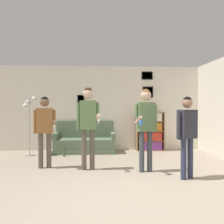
{
  "coord_description": "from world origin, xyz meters",
  "views": [
    {
      "loc": [
        -0.24,
        -3.56,
        1.37
      ],
      "look_at": [
        0.07,
        2.24,
        1.27
      ],
      "focal_mm": 40.0,
      "sensor_mm": 36.0,
      "label": 1
    }
  ],
  "objects_px": {
    "couch": "(85,142)",
    "person_player_foreground_left": "(45,124)",
    "person_watcher_holding_cup": "(146,120)",
    "person_spectator_near_bookshelf": "(187,129)",
    "bottle_on_floor": "(64,152)",
    "bookshelf": "(150,131)",
    "floor_lamp": "(29,111)",
    "person_player_foreground_center": "(88,118)",
    "drinking_cup": "(144,111)"
  },
  "relations": [
    {
      "from": "person_spectator_near_bookshelf",
      "to": "bottle_on_floor",
      "type": "height_order",
      "value": "person_spectator_near_bookshelf"
    },
    {
      "from": "person_watcher_holding_cup",
      "to": "bottle_on_floor",
      "type": "relative_size",
      "value": 6.05
    },
    {
      "from": "person_player_foreground_center",
      "to": "drinking_cup",
      "type": "bearing_deg",
      "value": 54.49
    },
    {
      "from": "drinking_cup",
      "to": "person_player_foreground_center",
      "type": "bearing_deg",
      "value": -125.51
    },
    {
      "from": "couch",
      "to": "person_watcher_holding_cup",
      "type": "distance_m",
      "value": 2.91
    },
    {
      "from": "bookshelf",
      "to": "person_player_foreground_left",
      "type": "relative_size",
      "value": 0.76
    },
    {
      "from": "bookshelf",
      "to": "couch",
      "type": "bearing_deg",
      "value": -174.71
    },
    {
      "from": "person_watcher_holding_cup",
      "to": "floor_lamp",
      "type": "bearing_deg",
      "value": 146.7
    },
    {
      "from": "couch",
      "to": "bottle_on_floor",
      "type": "xyz_separation_m",
      "value": [
        -0.55,
        -0.63,
        -0.19
      ]
    },
    {
      "from": "bookshelf",
      "to": "person_spectator_near_bookshelf",
      "type": "xyz_separation_m",
      "value": [
        0.06,
        -3.16,
        0.35
      ]
    },
    {
      "from": "couch",
      "to": "bookshelf",
      "type": "relative_size",
      "value": 1.51
    },
    {
      "from": "person_player_foreground_left",
      "to": "person_spectator_near_bookshelf",
      "type": "distance_m",
      "value": 3.09
    },
    {
      "from": "bookshelf",
      "to": "person_player_foreground_left",
      "type": "bearing_deg",
      "value": -143.01
    },
    {
      "from": "couch",
      "to": "floor_lamp",
      "type": "relative_size",
      "value": 1.1
    },
    {
      "from": "bookshelf",
      "to": "bottle_on_floor",
      "type": "bearing_deg",
      "value": -162.56
    },
    {
      "from": "person_player_foreground_left",
      "to": "drinking_cup",
      "type": "distance_m",
      "value": 3.44
    },
    {
      "from": "person_player_foreground_left",
      "to": "person_watcher_holding_cup",
      "type": "distance_m",
      "value": 2.27
    },
    {
      "from": "floor_lamp",
      "to": "bottle_on_floor",
      "type": "distance_m",
      "value": 1.53
    },
    {
      "from": "person_spectator_near_bookshelf",
      "to": "bottle_on_floor",
      "type": "bearing_deg",
      "value": 138.75
    },
    {
      "from": "floor_lamp",
      "to": "drinking_cup",
      "type": "bearing_deg",
      "value": 10.7
    },
    {
      "from": "floor_lamp",
      "to": "person_player_foreground_left",
      "type": "bearing_deg",
      "value": -63.47
    },
    {
      "from": "person_watcher_holding_cup",
      "to": "person_spectator_near_bookshelf",
      "type": "distance_m",
      "value": 0.9
    },
    {
      "from": "couch",
      "to": "person_watcher_holding_cup",
      "type": "height_order",
      "value": "person_watcher_holding_cup"
    },
    {
      "from": "bottle_on_floor",
      "to": "drinking_cup",
      "type": "relative_size",
      "value": 2.93
    },
    {
      "from": "floor_lamp",
      "to": "drinking_cup",
      "type": "xyz_separation_m",
      "value": [
        3.42,
        0.65,
        0.02
      ]
    },
    {
      "from": "floor_lamp",
      "to": "person_spectator_near_bookshelf",
      "type": "xyz_separation_m",
      "value": [
        3.66,
        -2.52,
        -0.3
      ]
    },
    {
      "from": "person_player_foreground_center",
      "to": "person_player_foreground_left",
      "type": "bearing_deg",
      "value": 168.04
    },
    {
      "from": "person_player_foreground_left",
      "to": "drinking_cup",
      "type": "bearing_deg",
      "value": 38.85
    },
    {
      "from": "person_spectator_near_bookshelf",
      "to": "person_player_foreground_center",
      "type": "bearing_deg",
      "value": 157.34
    },
    {
      "from": "drinking_cup",
      "to": "person_watcher_holding_cup",
      "type": "bearing_deg",
      "value": -99.74
    },
    {
      "from": "person_player_foreground_left",
      "to": "person_watcher_holding_cup",
      "type": "height_order",
      "value": "person_watcher_holding_cup"
    },
    {
      "from": "person_player_foreground_left",
      "to": "couch",
      "type": "bearing_deg",
      "value": 68.05
    },
    {
      "from": "floor_lamp",
      "to": "bottle_on_floor",
      "type": "relative_size",
      "value": 5.78
    },
    {
      "from": "bottle_on_floor",
      "to": "person_watcher_holding_cup",
      "type": "bearing_deg",
      "value": -41.93
    },
    {
      "from": "bottle_on_floor",
      "to": "drinking_cup",
      "type": "distance_m",
      "value": 2.81
    },
    {
      "from": "couch",
      "to": "person_spectator_near_bookshelf",
      "type": "distance_m",
      "value": 3.71
    },
    {
      "from": "couch",
      "to": "person_spectator_near_bookshelf",
      "type": "xyz_separation_m",
      "value": [
        2.12,
        -2.97,
        0.66
      ]
    },
    {
      "from": "couch",
      "to": "floor_lamp",
      "type": "height_order",
      "value": "floor_lamp"
    },
    {
      "from": "bookshelf",
      "to": "person_player_foreground_center",
      "type": "height_order",
      "value": "person_player_foreground_center"
    },
    {
      "from": "person_player_foreground_left",
      "to": "drinking_cup",
      "type": "height_order",
      "value": "person_player_foreground_left"
    },
    {
      "from": "couch",
      "to": "person_player_foreground_left",
      "type": "distance_m",
      "value": 2.22
    },
    {
      "from": "bottle_on_floor",
      "to": "bookshelf",
      "type": "bearing_deg",
      "value": 17.44
    },
    {
      "from": "couch",
      "to": "bottle_on_floor",
      "type": "bearing_deg",
      "value": -130.99
    },
    {
      "from": "bookshelf",
      "to": "person_spectator_near_bookshelf",
      "type": "relative_size",
      "value": 0.77
    },
    {
      "from": "person_player_foreground_center",
      "to": "floor_lamp",
      "type": "bearing_deg",
      "value": 135.4
    },
    {
      "from": "person_player_foreground_left",
      "to": "person_player_foreground_center",
      "type": "relative_size",
      "value": 0.89
    },
    {
      "from": "bottle_on_floor",
      "to": "drinking_cup",
      "type": "bearing_deg",
      "value": 18.68
    },
    {
      "from": "bookshelf",
      "to": "person_player_foreground_center",
      "type": "distance_m",
      "value": 3.05
    },
    {
      "from": "couch",
      "to": "person_player_foreground_center",
      "type": "xyz_separation_m",
      "value": [
        0.2,
        -2.17,
        0.83
      ]
    },
    {
      "from": "drinking_cup",
      "to": "floor_lamp",
      "type": "bearing_deg",
      "value": -169.3
    }
  ]
}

